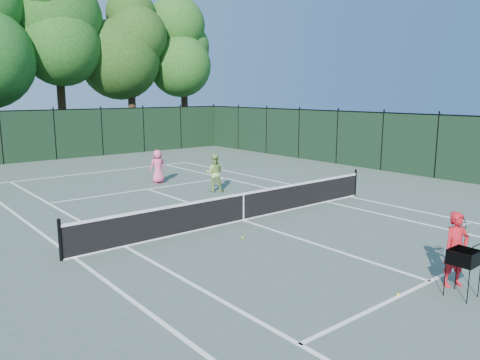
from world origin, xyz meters
TOP-DOWN VIEW (x-y plane):
  - ground at (0.00, 0.00)m, footprint 90.00×90.00m
  - sideline_doubles_left at (-5.49, 0.00)m, footprint 0.10×23.77m
  - sideline_doubles_right at (5.49, 0.00)m, footprint 0.10×23.77m
  - sideline_singles_left at (-4.12, 0.00)m, footprint 0.10×23.77m
  - sideline_singles_right at (4.12, 0.00)m, footprint 0.10×23.77m
  - baseline_far at (0.00, 11.88)m, footprint 10.97×0.10m
  - service_line_near at (0.00, -6.40)m, footprint 8.23×0.10m
  - service_line_far at (0.00, 6.40)m, footprint 8.23×0.10m
  - center_service_line at (0.00, 0.00)m, footprint 0.10×12.80m
  - tennis_net at (0.00, 0.00)m, footprint 11.69×0.09m
  - fence_far at (0.00, 18.00)m, footprint 24.00×0.05m
  - fence_right at (12.00, 0.00)m, footprint 0.05×36.00m
  - tree_3 at (2.00, 22.30)m, footprint 7.00×7.00m
  - tree_4 at (7.00, 21.60)m, footprint 6.20×6.20m
  - tree_5 at (12.00, 22.10)m, footprint 5.80×5.80m
  - coach at (0.17, -6.82)m, footprint 1.04×0.58m
  - player_pink at (1.07, 7.36)m, footprint 0.79×0.55m
  - player_green at (1.92, 4.19)m, footprint 0.97×0.93m
  - ball_hopper at (-0.24, -7.18)m, footprint 0.53×0.53m
  - loose_ball_near_cart at (-1.21, -6.38)m, footprint 0.07×0.07m
  - loose_ball_midcourt at (-1.24, -1.47)m, footprint 0.07×0.07m

SIDE VIEW (x-z plane):
  - ground at x=0.00m, z-range 0.00..0.00m
  - sideline_doubles_left at x=-5.49m, z-range 0.00..0.01m
  - sideline_doubles_right at x=5.49m, z-range 0.00..0.01m
  - sideline_singles_left at x=-4.12m, z-range 0.00..0.01m
  - sideline_singles_right at x=4.12m, z-range 0.00..0.01m
  - baseline_far at x=0.00m, z-range 0.00..0.01m
  - service_line_near at x=0.00m, z-range 0.00..0.01m
  - service_line_far at x=0.00m, z-range 0.00..0.01m
  - center_service_line at x=0.00m, z-range 0.00..0.01m
  - loose_ball_near_cart at x=-1.21m, z-range 0.00..0.07m
  - loose_ball_midcourt at x=-1.24m, z-range 0.00..0.07m
  - tennis_net at x=0.00m, z-range -0.05..1.01m
  - player_pink at x=1.07m, z-range 0.00..1.52m
  - player_green at x=1.92m, z-range 0.00..1.58m
  - coach at x=0.17m, z-range 0.00..1.62m
  - ball_hopper at x=-0.24m, z-range 0.33..1.31m
  - fence_far at x=0.00m, z-range 0.00..3.00m
  - fence_right at x=12.00m, z-range 0.00..3.00m
  - tree_5 at x=12.00m, z-range 1.59..13.82m
  - tree_4 at x=7.00m, z-range 1.66..14.63m
  - tree_3 at x=2.00m, z-range 1.78..16.23m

